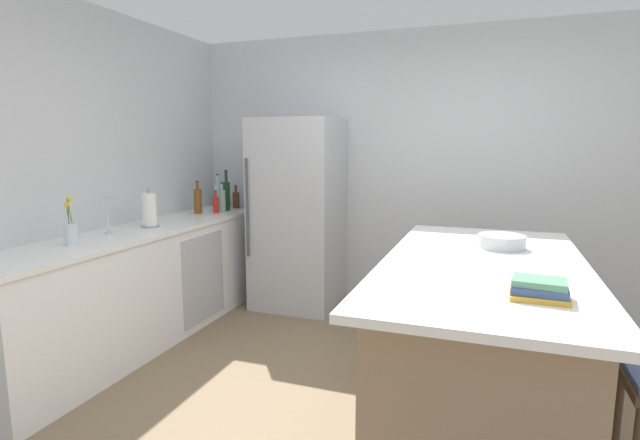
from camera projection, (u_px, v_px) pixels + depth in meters
ground_plane at (385, 435)px, 2.62m from camera, size 7.20×7.20×0.00m
wall_rear at (439, 172)px, 4.51m from camera, size 6.00×0.10×2.60m
wall_left at (29, 183)px, 3.24m from camera, size 0.10×6.00×2.60m
counter_run_left at (146, 284)px, 3.88m from camera, size 0.63×2.89×0.90m
kitchen_island at (479, 341)px, 2.71m from camera, size 1.06×2.14×0.93m
refrigerator at (298, 214)px, 4.62m from camera, size 0.78×0.73×1.79m
sink_faucet at (109, 214)px, 3.52m from camera, size 0.15×0.05×0.30m
flower_vase at (70, 230)px, 3.16m from camera, size 0.09×0.09×0.33m
paper_towel_roll at (149, 210)px, 3.85m from camera, size 0.14×0.14×0.31m
syrup_bottle at (236, 199)px, 5.00m from camera, size 0.07×0.07×0.23m
soda_bottle at (218, 195)px, 4.95m from camera, size 0.07×0.07×0.35m
wine_bottle at (227, 195)px, 4.81m from camera, size 0.07×0.07×0.41m
gin_bottle at (222, 200)px, 4.73m from camera, size 0.07×0.07×0.29m
hot_sauce_bottle at (216, 204)px, 4.64m from camera, size 0.05×0.05×0.22m
whiskey_bottle at (198, 201)px, 4.61m from camera, size 0.07×0.07×0.31m
cookbook_stack at (539, 289)px, 2.00m from camera, size 0.23×0.18×0.08m
mixing_bowl at (501, 242)px, 2.96m from camera, size 0.28×0.28×0.08m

